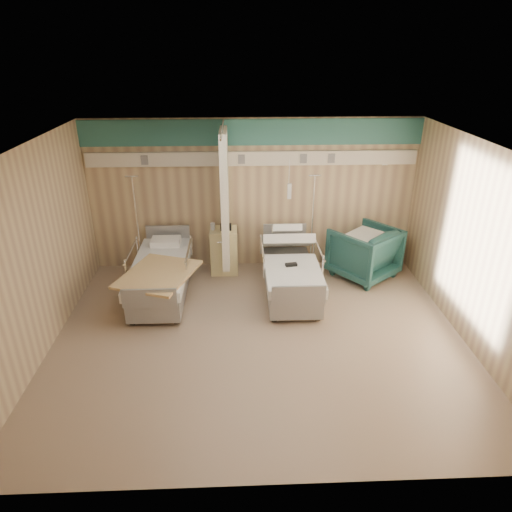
{
  "coord_description": "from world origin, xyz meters",
  "views": [
    {
      "loc": [
        -0.28,
        -5.61,
        3.97
      ],
      "look_at": [
        -0.02,
        0.6,
        1.05
      ],
      "focal_mm": 32.0,
      "sensor_mm": 36.0,
      "label": 1
    }
  ],
  "objects_px": {
    "bedside_cabinet": "(224,251)",
    "iv_stand_left": "(141,254)",
    "bed_left": "(162,279)",
    "bed_right": "(290,277)",
    "visitor_armchair": "(364,252)",
    "iv_stand_right": "(311,250)"
  },
  "relations": [
    {
      "from": "bedside_cabinet",
      "to": "visitor_armchair",
      "type": "xyz_separation_m",
      "value": [
        2.57,
        -0.3,
        0.05
      ]
    },
    {
      "from": "bed_left",
      "to": "iv_stand_right",
      "type": "xyz_separation_m",
      "value": [
        2.7,
        0.98,
        0.06
      ]
    },
    {
      "from": "visitor_armchair",
      "to": "iv_stand_left",
      "type": "relative_size",
      "value": 0.56
    },
    {
      "from": "iv_stand_right",
      "to": "iv_stand_left",
      "type": "xyz_separation_m",
      "value": [
        -3.2,
        -0.11,
        0.01
      ]
    },
    {
      "from": "iv_stand_left",
      "to": "iv_stand_right",
      "type": "bearing_deg",
      "value": 1.88
    },
    {
      "from": "bed_left",
      "to": "bedside_cabinet",
      "type": "distance_m",
      "value": 1.39
    },
    {
      "from": "iv_stand_right",
      "to": "iv_stand_left",
      "type": "distance_m",
      "value": 3.21
    },
    {
      "from": "bed_right",
      "to": "bed_left",
      "type": "relative_size",
      "value": 1.0
    },
    {
      "from": "bedside_cabinet",
      "to": "iv_stand_right",
      "type": "bearing_deg",
      "value": 2.78
    },
    {
      "from": "iv_stand_right",
      "to": "iv_stand_left",
      "type": "bearing_deg",
      "value": -178.12
    },
    {
      "from": "bed_left",
      "to": "iv_stand_right",
      "type": "distance_m",
      "value": 2.87
    },
    {
      "from": "bedside_cabinet",
      "to": "iv_stand_right",
      "type": "xyz_separation_m",
      "value": [
        1.65,
        0.08,
        -0.05
      ]
    },
    {
      "from": "iv_stand_right",
      "to": "iv_stand_left",
      "type": "height_order",
      "value": "iv_stand_left"
    },
    {
      "from": "bedside_cabinet",
      "to": "visitor_armchair",
      "type": "bearing_deg",
      "value": -6.66
    },
    {
      "from": "bed_right",
      "to": "iv_stand_left",
      "type": "height_order",
      "value": "iv_stand_left"
    },
    {
      "from": "bed_left",
      "to": "iv_stand_left",
      "type": "xyz_separation_m",
      "value": [
        -0.5,
        0.87,
        0.07
      ]
    },
    {
      "from": "bed_left",
      "to": "bedside_cabinet",
      "type": "xyz_separation_m",
      "value": [
        1.05,
        0.9,
        0.11
      ]
    },
    {
      "from": "bedside_cabinet",
      "to": "bed_right",
      "type": "bearing_deg",
      "value": -38.05
    },
    {
      "from": "bedside_cabinet",
      "to": "iv_stand_left",
      "type": "xyz_separation_m",
      "value": [
        -1.55,
        -0.03,
        -0.04
      ]
    },
    {
      "from": "bed_right",
      "to": "visitor_armchair",
      "type": "relative_size",
      "value": 2.06
    },
    {
      "from": "bed_left",
      "to": "bed_right",
      "type": "bearing_deg",
      "value": 0.0
    },
    {
      "from": "bed_left",
      "to": "iv_stand_left",
      "type": "relative_size",
      "value": 1.15
    }
  ]
}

